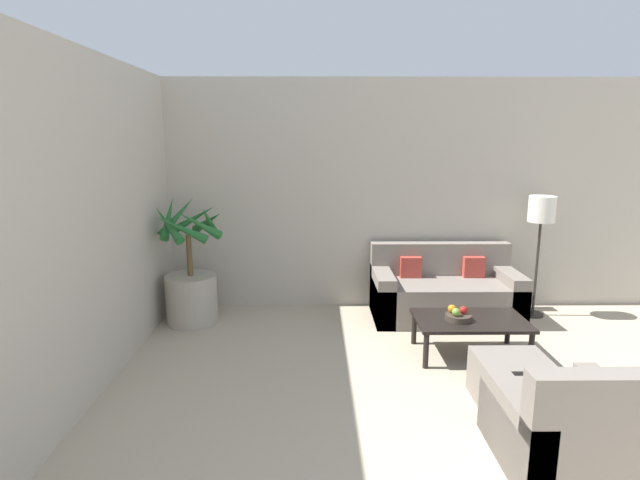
% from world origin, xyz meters
% --- Properties ---
extents(wall_back, '(7.87, 0.06, 2.70)m').
position_xyz_m(wall_back, '(0.00, 6.45, 1.35)').
color(wall_back, '#BCB2A3').
rests_on(wall_back, ground_plane).
extents(potted_palm, '(0.79, 0.79, 1.41)m').
position_xyz_m(potted_palm, '(-2.77, 5.86, 0.45)').
color(potted_palm, '#ADA393').
rests_on(potted_palm, ground_plane).
extents(sofa_loveseat, '(1.62, 0.79, 0.82)m').
position_xyz_m(sofa_loveseat, '(0.07, 5.98, 0.28)').
color(sofa_loveseat, gray).
rests_on(sofa_loveseat, ground_plane).
extents(floor_lamp, '(0.29, 0.29, 1.39)m').
position_xyz_m(floor_lamp, '(1.13, 6.04, 1.16)').
color(floor_lamp, '#2D2823').
rests_on(floor_lamp, ground_plane).
extents(coffee_table, '(1.03, 0.63, 0.36)m').
position_xyz_m(coffee_table, '(0.05, 4.97, 0.32)').
color(coffee_table, black).
rests_on(coffee_table, ground_plane).
extents(fruit_bowl, '(0.24, 0.24, 0.06)m').
position_xyz_m(fruit_bowl, '(-0.07, 4.94, 0.39)').
color(fruit_bowl, '#42382D').
rests_on(fruit_bowl, coffee_table).
extents(apple_red, '(0.07, 0.07, 0.07)m').
position_xyz_m(apple_red, '(-0.02, 4.96, 0.45)').
color(apple_red, red).
rests_on(apple_red, fruit_bowl).
extents(apple_green, '(0.08, 0.08, 0.08)m').
position_xyz_m(apple_green, '(-0.11, 4.90, 0.45)').
color(apple_green, olive).
rests_on(apple_green, fruit_bowl).
extents(orange_fruit, '(0.07, 0.07, 0.07)m').
position_xyz_m(orange_fruit, '(-0.12, 4.99, 0.45)').
color(orange_fruit, orange).
rests_on(orange_fruit, fruit_bowl).
extents(armchair, '(0.81, 0.83, 0.78)m').
position_xyz_m(armchair, '(0.16, 3.33, 0.25)').
color(armchair, gray).
rests_on(armchair, ground_plane).
extents(ottoman, '(0.55, 0.46, 0.37)m').
position_xyz_m(ottoman, '(0.12, 4.11, 0.18)').
color(ottoman, gray).
rests_on(ottoman, ground_plane).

